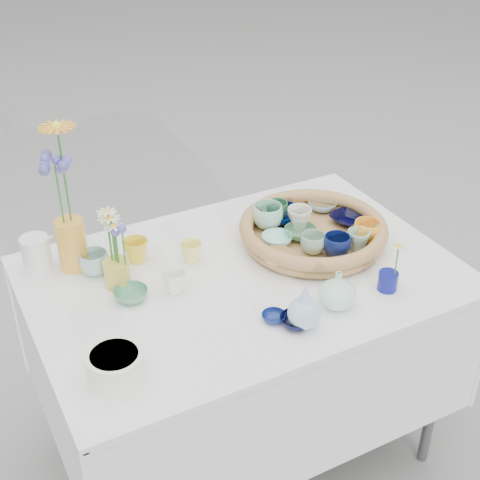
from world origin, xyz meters
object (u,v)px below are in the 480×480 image
display_table (243,447)px  tall_vase_yellow (72,244)px  wicker_tray (313,232)px  bud_vase_seafoam (338,289)px

display_table → tall_vase_yellow: tall_vase_yellow is taller
wicker_tray → bud_vase_seafoam: bud_vase_seafoam is taller
wicker_tray → tall_vase_yellow: (-0.72, 0.22, 0.04)m
bud_vase_seafoam → wicker_tray: bearing=68.3°
wicker_tray → display_table: bearing=-169.9°
wicker_tray → bud_vase_seafoam: bearing=-111.7°
display_table → bud_vase_seafoam: bearing=-59.4°
display_table → tall_vase_yellow: bearing=148.7°
wicker_tray → bud_vase_seafoam: 0.34m
wicker_tray → tall_vase_yellow: size_ratio=2.92×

